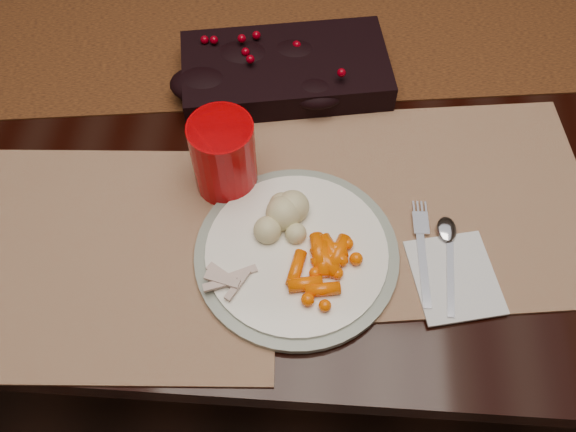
# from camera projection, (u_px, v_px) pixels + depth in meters

# --- Properties ---
(floor) EXTENTS (5.00, 5.00, 0.00)m
(floor) POSITION_uv_depth(u_px,v_px,m) (309.00, 290.00, 1.65)
(floor) COLOR black
(floor) RESTS_ON ground
(dining_table) EXTENTS (1.80, 1.00, 0.75)m
(dining_table) POSITION_uv_depth(u_px,v_px,m) (314.00, 217.00, 1.33)
(dining_table) COLOR black
(dining_table) RESTS_ON floor
(table_runner) EXTENTS (1.57, 0.51, 0.00)m
(table_runner) POSITION_uv_depth(u_px,v_px,m) (353.00, 36.00, 1.09)
(table_runner) COLOR black
(table_runner) RESTS_ON dining_table
(centerpiece) EXTENTS (0.36, 0.23, 0.07)m
(centerpiece) POSITION_uv_depth(u_px,v_px,m) (285.00, 67.00, 1.00)
(centerpiece) COLOR black
(centerpiece) RESTS_ON table_runner
(placemat_main) EXTENTS (0.54, 0.42, 0.00)m
(placemat_main) POSITION_uv_depth(u_px,v_px,m) (424.00, 203.00, 0.90)
(placemat_main) COLOR olive
(placemat_main) RESTS_ON dining_table
(placemat_second) EXTENTS (0.52, 0.39, 0.00)m
(placemat_second) POSITION_uv_depth(u_px,v_px,m) (99.00, 255.00, 0.85)
(placemat_second) COLOR olive
(placemat_second) RESTS_ON dining_table
(dinner_plate) EXTENTS (0.31, 0.31, 0.02)m
(dinner_plate) POSITION_uv_depth(u_px,v_px,m) (297.00, 253.00, 0.84)
(dinner_plate) COLOR white
(dinner_plate) RESTS_ON placemat_main
(baby_carrots) EXTENTS (0.12, 0.11, 0.02)m
(baby_carrots) POSITION_uv_depth(u_px,v_px,m) (313.00, 271.00, 0.81)
(baby_carrots) COLOR #FF5B00
(baby_carrots) RESTS_ON dinner_plate
(mashed_potatoes) EXTENTS (0.10, 0.09, 0.05)m
(mashed_potatoes) POSITION_uv_depth(u_px,v_px,m) (285.00, 215.00, 0.84)
(mashed_potatoes) COLOR beige
(mashed_potatoes) RESTS_ON dinner_plate
(turkey_shreds) EXTENTS (0.08, 0.07, 0.01)m
(turkey_shreds) POSITION_uv_depth(u_px,v_px,m) (230.00, 279.00, 0.81)
(turkey_shreds) COLOR #B39C8E
(turkey_shreds) RESTS_ON dinner_plate
(napkin) EXTENTS (0.14, 0.15, 0.00)m
(napkin) POSITION_uv_depth(u_px,v_px,m) (454.00, 277.00, 0.83)
(napkin) COLOR silver
(napkin) RESTS_ON placemat_main
(fork) EXTENTS (0.03, 0.15, 0.00)m
(fork) POSITION_uv_depth(u_px,v_px,m) (423.00, 257.00, 0.84)
(fork) COLOR silver
(fork) RESTS_ON napkin
(spoon) EXTENTS (0.04, 0.14, 0.00)m
(spoon) POSITION_uv_depth(u_px,v_px,m) (449.00, 263.00, 0.84)
(spoon) COLOR white
(spoon) RESTS_ON napkin
(red_cup) EXTENTS (0.12, 0.12, 0.13)m
(red_cup) POSITION_uv_depth(u_px,v_px,m) (224.00, 156.00, 0.86)
(red_cup) COLOR #AD0003
(red_cup) RESTS_ON placemat_main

